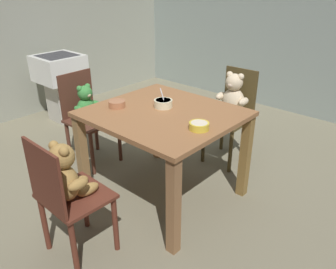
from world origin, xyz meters
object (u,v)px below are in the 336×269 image
at_px(dining_table, 164,127).
at_px(teddy_chair_near_left, 87,111).
at_px(porridge_bowl_cream_center, 163,103).
at_px(teddy_chair_near_front, 67,184).
at_px(porridge_bowl_yellow_near_right, 199,126).
at_px(teddy_chair_far_center, 232,105).
at_px(porridge_bowl_terracotta_near_left, 117,104).
at_px(sink_basin, 60,78).

xyz_separation_m(dining_table, teddy_chair_near_left, (-0.94, -0.04, -0.10)).
relative_size(teddy_chair_near_left, porridge_bowl_cream_center, 5.96).
distance_m(teddy_chair_near_front, porridge_bowl_yellow_near_right, 0.92).
xyz_separation_m(teddy_chair_far_center, porridge_bowl_yellow_near_right, (0.33, -0.96, 0.20)).
bearing_deg(porridge_bowl_yellow_near_right, porridge_bowl_cream_center, 162.28).
height_order(teddy_chair_near_front, porridge_bowl_yellow_near_right, teddy_chair_near_front).
distance_m(teddy_chair_far_center, porridge_bowl_yellow_near_right, 1.03).
xyz_separation_m(dining_table, teddy_chair_near_front, (0.02, -0.88, -0.07)).
bearing_deg(porridge_bowl_cream_center, dining_table, -45.88).
distance_m(porridge_bowl_terracotta_near_left, sink_basin, 1.81).
xyz_separation_m(porridge_bowl_cream_center, sink_basin, (-1.98, 0.30, -0.25)).
distance_m(dining_table, teddy_chair_far_center, 0.89).
height_order(teddy_chair_near_left, sink_basin, teddy_chair_near_left).
distance_m(teddy_chair_near_left, sink_basin, 1.18).
bearing_deg(porridge_bowl_cream_center, porridge_bowl_yellow_near_right, -17.72).
height_order(porridge_bowl_cream_center, sink_basin, porridge_bowl_cream_center).
relative_size(porridge_bowl_terracotta_near_left, porridge_bowl_cream_center, 0.90).
distance_m(dining_table, porridge_bowl_yellow_near_right, 0.43).
height_order(dining_table, porridge_bowl_terracotta_near_left, porridge_bowl_terracotta_near_left).
bearing_deg(teddy_chair_near_front, teddy_chair_far_center, -0.38).
relative_size(teddy_chair_near_front, porridge_bowl_yellow_near_right, 6.21).
bearing_deg(teddy_chair_near_front, porridge_bowl_yellow_near_right, -23.88).
bearing_deg(porridge_bowl_terracotta_near_left, teddy_chair_near_left, 168.27).
bearing_deg(porridge_bowl_terracotta_near_left, dining_table, 26.51).
distance_m(dining_table, teddy_chair_near_left, 0.95).
height_order(dining_table, teddy_chair_near_front, teddy_chair_near_front).
bearing_deg(teddy_chair_far_center, dining_table, -5.14).
xyz_separation_m(teddy_chair_near_front, teddy_chair_near_left, (-0.96, 0.84, -0.03)).
distance_m(porridge_bowl_terracotta_near_left, porridge_bowl_yellow_near_right, 0.74).
bearing_deg(teddy_chair_near_left, porridge_bowl_terracotta_near_left, -13.64).
relative_size(teddy_chair_near_left, porridge_bowl_terracotta_near_left, 6.65).
bearing_deg(porridge_bowl_terracotta_near_left, sink_basin, 162.59).
distance_m(teddy_chair_far_center, sink_basin, 2.17).
height_order(porridge_bowl_terracotta_near_left, sink_basin, sink_basin).
xyz_separation_m(porridge_bowl_terracotta_near_left, porridge_bowl_yellow_near_right, (0.73, 0.09, -0.00)).
bearing_deg(teddy_chair_far_center, porridge_bowl_yellow_near_right, 17.85).
distance_m(teddy_chair_far_center, porridge_bowl_cream_center, 0.85).
distance_m(teddy_chair_far_center, teddy_chair_near_left, 1.36).
xyz_separation_m(teddy_chair_near_front, porridge_bowl_terracotta_near_left, (-0.36, 0.72, 0.22)).
height_order(teddy_chair_near_left, porridge_bowl_terracotta_near_left, teddy_chair_near_left).
distance_m(porridge_bowl_yellow_near_right, porridge_bowl_cream_center, 0.48).
bearing_deg(sink_basin, porridge_bowl_terracotta_near_left, -17.41).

